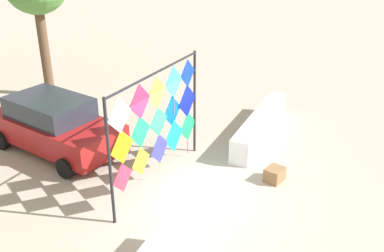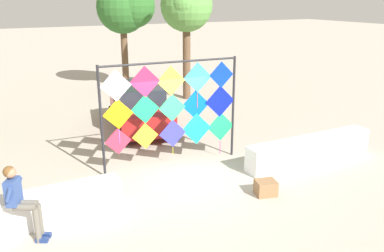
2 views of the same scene
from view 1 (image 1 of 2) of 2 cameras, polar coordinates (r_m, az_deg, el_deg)
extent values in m
plane|color=#ADA393|center=(11.09, 0.69, -9.03)|extent=(120.00, 120.00, 0.00)
cube|color=white|center=(14.07, 8.74, 0.12)|extent=(4.24, 0.55, 0.74)
cylinder|color=#232328|center=(9.59, -10.48, -4.79)|extent=(0.07, 0.07, 3.01)
cylinder|color=#232328|center=(12.53, 0.33, 2.93)|extent=(0.07, 0.07, 3.01)
cylinder|color=#232328|center=(10.45, -4.60, 6.83)|extent=(3.88, 0.29, 0.06)
cube|color=#DF2C48|center=(10.14, -8.87, -6.55)|extent=(0.73, 0.06, 0.73)
cube|color=gold|center=(10.66, -6.54, -4.52)|extent=(0.74, 0.06, 0.75)
cube|color=#3537EE|center=(11.24, -4.16, -2.92)|extent=(0.81, 0.06, 0.81)
cylinder|color=yellow|center=(11.49, -4.12, -5.23)|extent=(0.02, 0.02, 0.24)
cube|color=#16E2BD|center=(11.78, -2.32, -1.28)|extent=(0.92, 0.07, 0.92)
cube|color=#1DDA68|center=(12.43, -0.53, -0.04)|extent=(0.87, 0.07, 0.87)
cylinder|color=#E51693|center=(12.72, -0.56, -2.68)|extent=(0.02, 0.02, 0.42)
cube|color=#F6A010|center=(9.79, -8.93, -2.69)|extent=(0.82, 0.06, 0.82)
cylinder|color=blue|center=(10.09, -8.75, -5.75)|extent=(0.02, 0.02, 0.40)
cube|color=#1ADA61|center=(10.32, -6.60, -0.77)|extent=(0.79, 0.06, 0.79)
cube|color=#2EEE6A|center=(10.91, -4.30, 0.55)|extent=(0.79, 0.06, 0.79)
cube|color=blue|center=(11.49, -2.53, 1.89)|extent=(0.84, 0.06, 0.84)
cube|color=#0B19E9|center=(12.08, -0.62, 3.23)|extent=(0.93, 0.07, 0.93)
cylinder|color=yellow|center=(12.33, -0.64, 0.51)|extent=(0.02, 0.02, 0.32)
cube|color=white|center=(9.46, -9.28, 1.33)|extent=(0.82, 0.06, 0.82)
cylinder|color=#16E57B|center=(9.70, -9.10, -1.71)|extent=(0.02, 0.02, 0.30)
cube|color=#E02755|center=(10.02, -6.67, 3.11)|extent=(0.84, 0.06, 0.84)
cube|color=gold|center=(10.61, -4.50, 4.22)|extent=(0.82, 0.06, 0.82)
cylinder|color=blue|center=(10.81, -4.46, 1.55)|extent=(0.02, 0.02, 0.25)
cube|color=#35A5D5|center=(11.23, -2.35, 5.63)|extent=(0.84, 0.06, 0.85)
cylinder|color=#E55416|center=(11.46, -2.34, 2.55)|extent=(0.02, 0.02, 0.46)
cube|color=#0B31EA|center=(11.83, -0.55, 6.75)|extent=(0.76, 0.06, 0.76)
cube|color=maroon|center=(13.52, -17.02, -0.49)|extent=(2.55, 4.42, 0.74)
cube|color=#282D38|center=(13.37, -17.77, 2.26)|extent=(1.99, 2.59, 0.59)
cylinder|color=black|center=(13.21, -9.99, -2.13)|extent=(0.32, 0.59, 0.55)
cylinder|color=black|center=(12.19, -15.87, -5.17)|extent=(0.32, 0.59, 0.55)
cylinder|color=black|center=(15.20, -17.59, 0.73)|extent=(0.32, 0.59, 0.55)
cylinder|color=black|center=(14.33, -23.13, -1.66)|extent=(0.32, 0.59, 0.55)
cube|color=olive|center=(11.82, 10.51, -6.12)|extent=(0.58, 0.52, 0.37)
cylinder|color=brown|center=(17.76, -18.35, 9.21)|extent=(0.36, 0.36, 3.56)
camera|label=2|loc=(6.68, 68.18, -4.91)|focal=37.18mm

